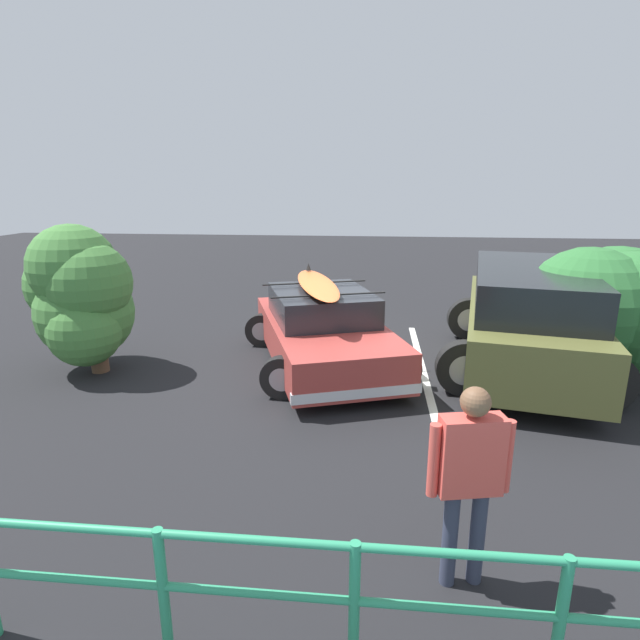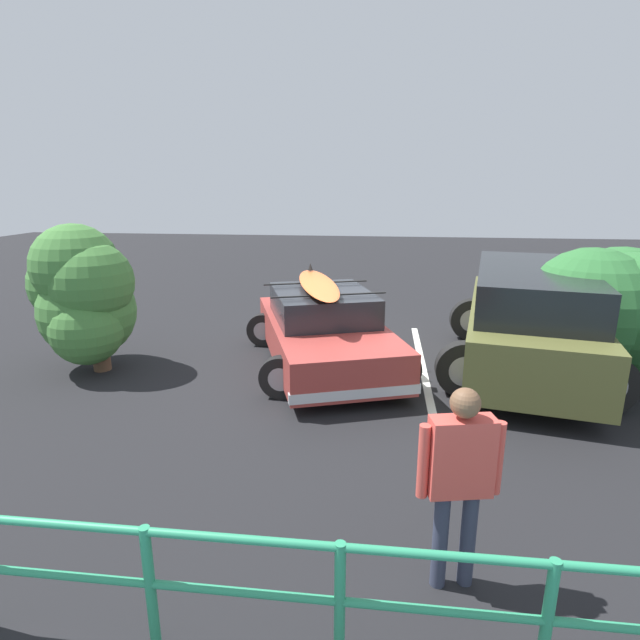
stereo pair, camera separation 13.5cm
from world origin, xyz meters
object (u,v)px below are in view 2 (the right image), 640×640
Objects in this scene: suv_car at (529,317)px; bush_near_right at (614,315)px; person_bystander at (460,472)px; bush_near_left at (82,294)px; sedan_car at (324,330)px.

suv_car is 1.30m from bush_near_right.
bush_near_right is at bearing -122.23° from person_bystander.
bush_near_right reaches higher than suv_car.
bush_near_left reaches higher than suv_car.
sedan_car is 0.85× the size of suv_car.
bush_near_right is at bearing 179.54° from suv_car.
bush_near_left is at bearing 5.90° from bush_near_right.
suv_car is at bearing -176.97° from sedan_car.
sedan_car is 4.68m from bush_near_right.
sedan_car is 1.82× the size of bush_near_left.
person_bystander is at bearing 143.06° from bush_near_left.
person_bystander is at bearing 107.95° from sedan_car.
suv_car is at bearing -172.97° from bush_near_left.
bush_near_left is (5.40, -4.06, 0.30)m from person_bystander.
sedan_car is 5.03m from person_bystander.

